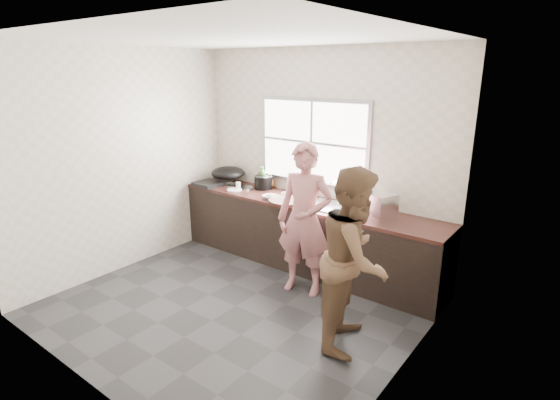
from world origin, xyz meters
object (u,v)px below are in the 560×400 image
Objects in this scene: glass_jar at (238,186)px; dish_rack at (376,205)px; woman at (305,225)px; burner at (209,184)px; person_side at (355,258)px; bowl_crabs at (365,212)px; wok at (228,173)px; cutting_board at (287,201)px; bottle_green at (263,176)px; pot_lid_right at (243,188)px; bottle_brown_short at (270,182)px; bottle_brown_tall at (259,180)px; bowl_held at (345,214)px; black_pot at (264,182)px; bowl_mince at (271,197)px; plate_food at (234,190)px; pot_lid_left at (231,185)px.

dish_rack is (2.03, 0.02, 0.10)m from glass_jar.
burner is (-1.88, 0.37, 0.09)m from woman.
person_side is 1.17m from bowl_crabs.
cutting_board is at bearing -11.98° from wok.
bottle_green is (-1.24, 0.78, 0.21)m from woman.
pot_lid_right is at bearing 145.41° from woman.
person_side is 9.00× the size of bottle_brown_short.
bottle_brown_tall reaches higher than cutting_board.
person_side is 7.71× the size of bowl_held.
bottle_brown_tall is at bearing 180.00° from bottle_green.
person_side is at bearing -30.97° from black_pot.
bottle_green is at bearing 164.18° from bowl_held.
burner is at bearing -175.48° from bowl_crabs.
pot_lid_right is (0.03, 0.07, -0.04)m from glass_jar.
bottle_green reaches higher than bottle_brown_tall.
bowl_mince is (-0.78, 0.39, 0.09)m from woman.
glass_jar is 0.24× the size of dish_rack.
black_pot is at bearing -43.65° from bottle_green.
person_side is 2.50m from plate_food.
bowl_held is 1.07× the size of plate_food.
dish_rack reaches higher than bowl_held.
bowl_held reaches higher than burner.
black_pot is at bearing 139.91° from bowl_mince.
pot_lid_left is at bearing -165.25° from black_pot.
plate_food is at bearing -115.53° from bottle_green.
wok reaches higher than burner.
cutting_board is 0.98m from bowl_crabs.
burner is (-0.77, -0.42, -0.07)m from bottle_brown_short.
bottle_brown_tall is 1.92m from dish_rack.
wok is 0.18m from pot_lid_left.
bottle_green is (-0.73, 0.42, 0.12)m from cutting_board.
bowl_crabs is at bearing -5.77° from black_pot.
burner is (-1.37, -0.00, 0.00)m from cutting_board.
cutting_board is 0.94× the size of wok.
bottle_green is at bearing 172.14° from bowl_crabs.
bottle_brown_tall is at bearing 172.41° from bowl_crabs.
black_pot is 0.12m from bottle_green.
glass_jar is (-1.88, -0.07, 0.02)m from bowl_crabs.
wok is 0.39m from pot_lid_right.
bowl_mince is 0.65m from pot_lid_right.
person_side is 6.70× the size of black_pot.
bottle_brown_short is (0.18, 0.00, -0.00)m from bottle_brown_tall.
bottle_green reaches higher than glass_jar.
bottle_brown_short is at bearing 54.30° from black_pot.
person_side is 1.08m from dish_rack.
woman reaches higher than burner.
bowl_held reaches higher than pot_lid_left.
bottle_brown_tall is 0.48× the size of dish_rack.
wok reaches higher than bowl_held.
burner is (-0.58, -0.42, -0.07)m from bottle_brown_tall.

